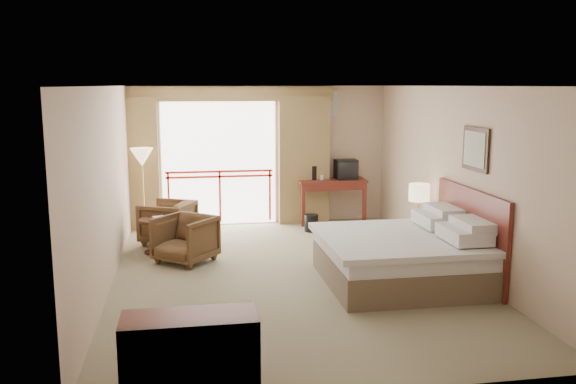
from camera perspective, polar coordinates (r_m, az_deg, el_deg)
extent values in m
plane|color=#7F795A|center=(8.90, 0.19, -7.77)|extent=(7.00, 7.00, 0.00)
plane|color=white|center=(8.48, 0.20, 9.88)|extent=(7.00, 7.00, 0.00)
plane|color=#C8AB8F|center=(12.02, -2.65, 3.46)|extent=(5.00, 0.00, 5.00)
plane|color=#C8AB8F|center=(5.25, 6.75, -5.17)|extent=(5.00, 0.00, 5.00)
plane|color=#C8AB8F|center=(8.53, -16.59, 0.36)|extent=(0.00, 7.00, 7.00)
plane|color=#C8AB8F|center=(9.34, 15.49, 1.22)|extent=(0.00, 7.00, 7.00)
plane|color=white|center=(11.95, -6.45, 2.64)|extent=(2.40, 0.00, 2.40)
cube|color=red|center=(11.96, -6.42, 1.44)|extent=(2.09, 0.03, 0.04)
cube|color=red|center=(11.95, -6.43, 1.92)|extent=(2.09, 0.03, 0.04)
cube|color=red|center=(12.02, -11.10, -0.58)|extent=(0.04, 0.03, 1.00)
cube|color=red|center=(12.03, -6.38, -0.44)|extent=(0.04, 0.03, 1.00)
cube|color=red|center=(12.12, -1.71, -0.30)|extent=(0.04, 0.03, 1.00)
cube|color=olive|center=(11.84, -14.42, 2.57)|extent=(1.00, 0.26, 2.50)
cube|color=olive|center=(12.02, 1.47, 2.99)|extent=(1.00, 0.26, 2.50)
cube|color=olive|center=(11.75, -6.55, 9.12)|extent=(4.40, 0.22, 0.28)
cube|color=silver|center=(12.15, 3.49, 8.25)|extent=(0.50, 0.04, 0.50)
cube|color=brown|center=(8.65, 10.46, -7.08)|extent=(2.05, 2.00, 0.40)
cube|color=silver|center=(8.57, 10.53, -5.16)|extent=(2.01, 1.96, 0.22)
cube|color=silver|center=(8.52, 10.24, -4.34)|extent=(2.09, 2.06, 0.08)
cube|color=silver|center=(8.37, 16.16, -3.78)|extent=(0.50, 0.75, 0.18)
cube|color=silver|center=(9.17, 13.73, -2.49)|extent=(0.50, 0.75, 0.18)
cube|color=silver|center=(8.40, 17.00, -2.94)|extent=(0.40, 0.70, 0.14)
cube|color=silver|center=(9.19, 14.51, -1.72)|extent=(0.40, 0.70, 0.14)
cube|color=#571C17|center=(8.93, 16.67, -3.82)|extent=(0.06, 2.10, 1.30)
cube|color=black|center=(8.73, 17.15, 3.86)|extent=(0.03, 0.72, 0.60)
cube|color=silver|center=(8.72, 17.03, 3.86)|extent=(0.01, 0.60, 0.48)
cube|color=#571C17|center=(10.03, 12.13, -4.29)|extent=(0.43, 0.50, 0.56)
cylinder|color=tan|center=(10.01, 12.10, -2.46)|extent=(0.14, 0.14, 0.04)
cylinder|color=tan|center=(9.97, 12.13, -1.48)|extent=(0.03, 0.03, 0.35)
cylinder|color=#FFE5B2|center=(9.92, 12.19, -0.04)|extent=(0.33, 0.33, 0.27)
cube|color=black|center=(9.81, 12.25, -2.71)|extent=(0.22, 0.20, 0.08)
cube|color=#571C17|center=(12.11, 4.05, 1.10)|extent=(1.34, 0.65, 0.06)
cube|color=#571C17|center=(11.78, 1.44, -1.28)|extent=(0.07, 0.07, 0.83)
cube|color=#571C17|center=(12.08, 7.17, -1.08)|extent=(0.07, 0.07, 0.83)
cube|color=#571C17|center=(12.32, 0.94, -0.78)|extent=(0.07, 0.07, 0.83)
cube|color=#571C17|center=(12.60, 6.44, -0.60)|extent=(0.07, 0.07, 0.83)
cube|color=#571C17|center=(12.43, 3.73, -0.28)|extent=(1.23, 0.03, 0.61)
cube|color=#571C17|center=(11.84, 4.37, 0.45)|extent=(1.23, 0.03, 0.13)
cube|color=black|center=(12.15, 5.44, 2.14)|extent=(0.43, 0.33, 0.39)
cube|color=black|center=(11.99, 5.64, 2.03)|extent=(0.39, 0.02, 0.31)
cylinder|color=black|center=(12.00, 2.43, 1.81)|extent=(0.15, 0.15, 0.28)
cylinder|color=white|center=(12.00, 3.18, 1.37)|extent=(0.07, 0.07, 0.10)
cylinder|color=black|center=(11.44, 2.20, -2.92)|extent=(0.34, 0.34, 0.32)
imported|color=#47311E|center=(10.84, -11.13, -4.71)|extent=(1.08, 1.07, 0.74)
imported|color=#47311E|center=(9.67, -9.53, -6.47)|extent=(1.11, 1.12, 0.73)
cylinder|color=black|center=(10.12, -12.35, -2.60)|extent=(0.52, 0.52, 0.04)
cylinder|color=black|center=(10.18, -12.29, -4.08)|extent=(0.06, 0.06, 0.52)
cylinder|color=black|center=(10.25, -12.24, -5.49)|extent=(0.37, 0.37, 0.03)
imported|color=white|center=(10.12, -12.36, -2.48)|extent=(0.26, 0.30, 0.02)
cylinder|color=tan|center=(11.47, -13.23, -3.91)|extent=(0.26, 0.26, 0.03)
cylinder|color=tan|center=(11.32, -13.37, -0.55)|extent=(0.03, 0.03, 1.39)
cone|color=#FFE5B2|center=(11.21, -13.52, 3.19)|extent=(0.41, 0.41, 0.33)
cube|color=#571C17|center=(5.51, -9.11, -15.12)|extent=(1.17, 0.49, 0.78)
cube|color=black|center=(5.29, -9.08, -16.23)|extent=(1.07, 0.02, 0.68)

